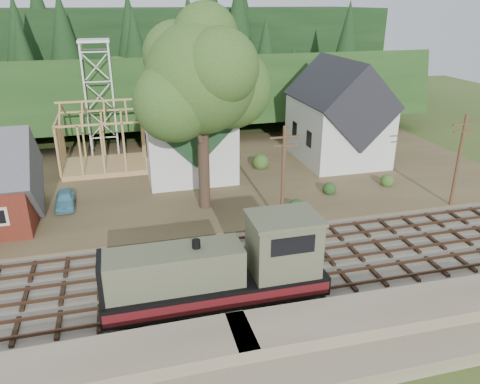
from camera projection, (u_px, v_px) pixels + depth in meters
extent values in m
plane|color=#384C1E|center=(204.00, 277.00, 29.50)|extent=(140.00, 140.00, 0.00)
cube|color=#7F7259|center=(237.00, 373.00, 21.89)|extent=(64.00, 5.00, 1.60)
cube|color=#726B5B|center=(204.00, 276.00, 29.47)|extent=(64.00, 11.00, 0.16)
cube|color=brown|center=(170.00, 178.00, 45.54)|extent=(64.00, 26.00, 0.30)
cube|color=#1E3F19|center=(150.00, 122.00, 67.06)|extent=(70.00, 28.96, 12.74)
cube|color=black|center=(142.00, 100.00, 81.37)|extent=(80.00, 20.00, 12.00)
cube|color=silver|center=(185.00, 138.00, 46.53)|extent=(8.00, 12.00, 6.40)
cube|color=#19381C|center=(184.00, 106.00, 45.31)|extent=(8.40, 12.96, 8.40)
cube|color=silver|center=(193.00, 96.00, 39.18)|extent=(2.40, 2.40, 4.00)
cone|color=#19381C|center=(192.00, 56.00, 37.93)|extent=(5.37, 5.37, 2.60)
cube|color=silver|center=(337.00, 130.00, 49.40)|extent=(8.00, 10.00, 6.40)
cube|color=black|center=(340.00, 99.00, 48.18)|extent=(8.40, 10.80, 8.40)
cube|color=tan|center=(106.00, 166.00, 47.55)|extent=(8.00, 6.00, 0.50)
cube|color=tan|center=(98.00, 101.00, 45.02)|extent=(8.00, 0.18, 0.18)
cube|color=silver|center=(86.00, 102.00, 49.15)|extent=(0.18, 0.18, 12.00)
cube|color=silver|center=(113.00, 100.00, 49.81)|extent=(0.18, 0.18, 12.00)
cube|color=silver|center=(87.00, 97.00, 51.66)|extent=(0.18, 0.18, 12.00)
cube|color=silver|center=(113.00, 95.00, 52.31)|extent=(0.18, 0.18, 12.00)
cube|color=silver|center=(93.00, 41.00, 48.45)|extent=(3.20, 3.20, 0.25)
cylinder|color=#38281E|center=(204.00, 161.00, 37.28)|extent=(0.90, 0.90, 8.00)
sphere|color=#3A5720|center=(201.00, 78.00, 34.81)|extent=(8.40, 8.40, 8.40)
sphere|color=#3A5720|center=(231.00, 88.00, 36.67)|extent=(6.40, 6.40, 6.40)
sphere|color=#3A5720|center=(174.00, 102.00, 34.14)|extent=(6.00, 6.00, 6.00)
cylinder|color=#4C331E|center=(283.00, 179.00, 34.28)|extent=(0.28, 0.28, 8.00)
cube|color=#4C331E|center=(285.00, 137.00, 33.06)|extent=(2.20, 0.12, 0.12)
cube|color=#4C331E|center=(284.00, 145.00, 33.29)|extent=(1.80, 0.12, 0.12)
cylinder|color=#4C331E|center=(458.00, 163.00, 37.81)|extent=(0.28, 0.28, 8.00)
cube|color=#4C331E|center=(465.00, 124.00, 36.59)|extent=(2.20, 0.12, 0.12)
cube|color=#4C331E|center=(464.00, 131.00, 36.82)|extent=(1.80, 0.12, 0.12)
cube|color=black|center=(216.00, 299.00, 26.73)|extent=(12.45, 2.59, 0.36)
cube|color=black|center=(216.00, 288.00, 26.45)|extent=(12.45, 3.01, 1.14)
cube|color=#50513B|center=(174.00, 268.00, 25.28)|extent=(7.47, 2.39, 2.18)
cube|color=#50513B|center=(283.00, 245.00, 26.53)|extent=(3.73, 2.90, 3.32)
cube|color=#50513B|center=(284.00, 218.00, 25.88)|extent=(3.94, 3.11, 0.21)
cube|color=black|center=(293.00, 246.00, 24.93)|extent=(2.49, 0.06, 1.04)
cube|color=#511114|center=(222.00, 304.00, 25.08)|extent=(12.45, 0.04, 0.73)
cube|color=#511114|center=(211.00, 274.00, 27.81)|extent=(12.45, 0.04, 0.73)
cylinder|color=black|center=(196.00, 246.00, 25.12)|extent=(0.46, 0.46, 0.73)
imported|color=#5CA8C6|center=(65.00, 200.00, 38.52)|extent=(1.68, 3.86, 1.30)
imported|color=red|center=(369.00, 152.00, 50.71)|extent=(4.53, 3.40, 1.14)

